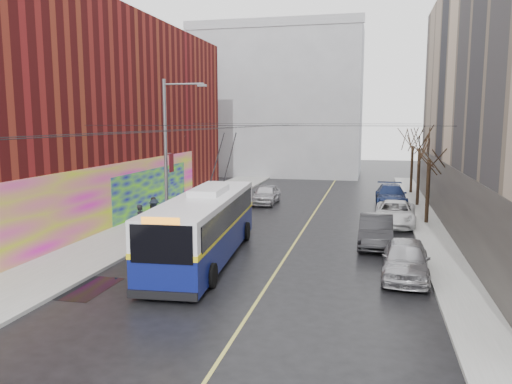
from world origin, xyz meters
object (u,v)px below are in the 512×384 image
(parked_car_a, at_px, (406,259))
(pedestrian_b, at_px, (154,210))
(parked_car_d, at_px, (391,195))
(following_car, at_px, (266,194))
(pedestrian_c, at_px, (154,213))
(tree_far, at_px, (413,137))
(streetlight_pole, at_px, (168,152))
(tree_mid, at_px, (420,139))
(trolleybus, at_px, (204,225))
(tree_near, at_px, (430,147))
(parked_car_b, at_px, (376,231))
(parked_car_c, at_px, (395,213))
(pedestrian_a, at_px, (141,221))

(parked_car_a, distance_m, pedestrian_b, 16.90)
(parked_car_d, height_order, following_car, parked_car_d)
(following_car, xyz_separation_m, pedestrian_c, (-4.65, -11.02, 0.26))
(tree_far, height_order, pedestrian_c, tree_far)
(pedestrian_c, bearing_deg, pedestrian_b, 8.51)
(streetlight_pole, xyz_separation_m, tree_mid, (15.14, 13.00, 0.41))
(trolleybus, xyz_separation_m, following_car, (-0.49, 16.54, -0.89))
(parked_car_a, height_order, parked_car_d, parked_car_d)
(tree_mid, xyz_separation_m, pedestrian_c, (-16.40, -12.40, -4.22))
(tree_near, height_order, tree_mid, tree_mid)
(tree_mid, bearing_deg, streetlight_pole, -139.35)
(tree_near, relative_size, following_car, 1.42)
(streetlight_pole, distance_m, tree_near, 16.28)
(pedestrian_b, bearing_deg, trolleybus, -132.34)
(streetlight_pole, relative_size, parked_car_b, 1.81)
(tree_near, distance_m, tree_far, 14.00)
(parked_car_b, relative_size, parked_car_d, 0.88)
(trolleybus, xyz_separation_m, parked_car_c, (9.26, 10.29, -0.89))
(parked_car_c, bearing_deg, pedestrian_b, -163.63)
(tree_near, height_order, pedestrian_b, tree_near)
(streetlight_pole, bearing_deg, pedestrian_b, 134.05)
(streetlight_pole, height_order, tree_far, streetlight_pole)
(tree_mid, distance_m, parked_car_d, 4.86)
(pedestrian_a, bearing_deg, parked_car_d, -30.79)
(streetlight_pole, distance_m, parked_car_d, 18.86)
(streetlight_pole, relative_size, pedestrian_c, 5.12)
(tree_near, distance_m, trolleybus, 16.03)
(pedestrian_b, bearing_deg, parked_car_a, -109.54)
(parked_car_c, distance_m, pedestrian_c, 15.17)
(streetlight_pole, distance_m, parked_car_b, 12.60)
(parked_car_d, xyz_separation_m, pedestrian_b, (-15.04, -10.96, 0.15))
(tree_far, bearing_deg, pedestrian_b, -133.37)
(tree_near, bearing_deg, parked_car_b, -116.68)
(parked_car_c, bearing_deg, parked_car_a, -86.41)
(streetlight_pole, relative_size, trolleybus, 0.71)
(parked_car_a, relative_size, pedestrian_c, 2.73)
(parked_car_d, height_order, pedestrian_b, pedestrian_b)
(tree_mid, height_order, tree_far, tree_mid)
(parked_car_b, height_order, following_car, parked_car_b)
(parked_car_c, distance_m, following_car, 11.58)
(streetlight_pole, height_order, tree_mid, streetlight_pole)
(tree_far, xyz_separation_m, parked_car_a, (-2.00, -25.75, -4.33))
(trolleybus, height_order, parked_car_a, trolleybus)
(tree_mid, bearing_deg, pedestrian_b, -147.06)
(tree_near, height_order, pedestrian_a, tree_near)
(parked_car_a, xyz_separation_m, parked_car_d, (0.00, 18.68, 0.01))
(following_car, bearing_deg, parked_car_b, -54.35)
(tree_far, distance_m, following_car, 15.08)
(parked_car_c, height_order, pedestrian_c, pedestrian_c)
(tree_far, xyz_separation_m, parked_car_d, (-2.00, -7.07, -4.32))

